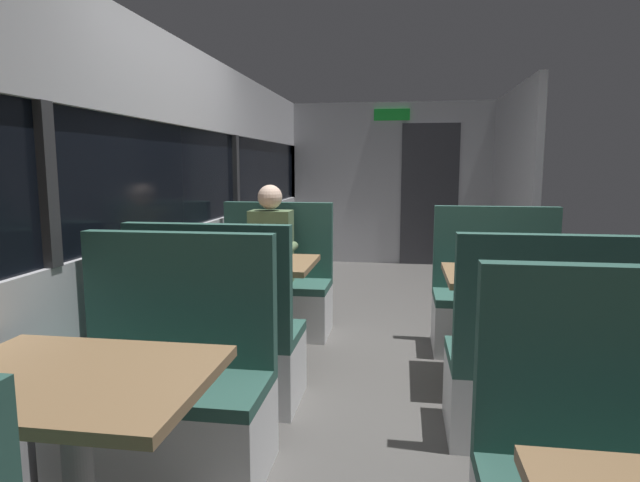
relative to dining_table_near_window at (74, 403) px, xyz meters
name	(u,v)px	position (x,y,z in m)	size (l,w,h in m)	color
ground_plane	(375,370)	(0.89, 2.09, -0.65)	(3.30, 9.20, 0.02)	#514F4C
carriage_window_panel_left	(173,209)	(-0.56, 2.09, 0.47)	(0.09, 8.48, 2.30)	#B2B2B7
carriage_end_bulkhead	(395,185)	(0.95, 6.28, 0.50)	(2.90, 0.11, 2.30)	#B2B2B7
carriage_aisle_panel_right	(512,188)	(2.34, 5.09, 0.51)	(0.08, 2.40, 2.30)	#B2B2B7
dining_table_near_window	(74,403)	(0.00, 0.00, 0.00)	(0.90, 0.70, 0.74)	#9E9EA3
bench_near_window_facing_entry	(168,401)	(0.00, 0.70, -0.31)	(0.95, 0.50, 1.10)	silver
dining_table_mid_window	(251,275)	(0.00, 2.12, 0.00)	(0.90, 0.70, 0.74)	#9E9EA3
bench_mid_window_facing_end	(220,349)	(0.00, 1.42, -0.31)	(0.95, 0.50, 1.10)	silver
bench_mid_window_facing_entry	(274,294)	(0.00, 2.81, -0.31)	(0.95, 0.50, 1.10)	silver
dining_table_rear_aisle	(518,290)	(1.79, 1.92, 0.00)	(0.90, 0.70, 0.74)	#9E9EA3
bench_rear_aisle_facing_end	(543,380)	(1.79, 1.22, -0.31)	(0.95, 0.50, 1.10)	silver
bench_rear_aisle_facing_entry	(496,309)	(1.79, 2.61, -0.31)	(0.95, 0.50, 1.10)	silver
seated_passenger	(272,272)	(0.00, 2.74, -0.10)	(0.47, 0.55, 1.26)	#26262D
coffee_cup_primary	(547,264)	(1.99, 2.04, 0.15)	(0.07, 0.07, 0.09)	#B23333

